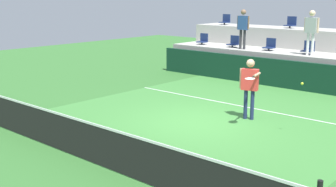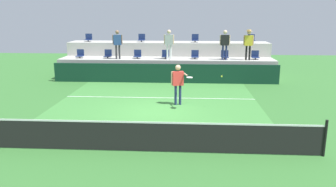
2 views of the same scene
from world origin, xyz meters
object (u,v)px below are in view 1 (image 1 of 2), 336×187
at_px(stadium_chair_lower_left, 234,42).
at_px(stadium_chair_lower_mid_left, 270,45).
at_px(stadium_chair_upper_far_left, 225,20).
at_px(stadium_chair_lower_center, 308,49).
at_px(tennis_ball, 302,84).
at_px(stadium_chair_lower_far_left, 203,40).
at_px(spectator_leaning_on_rail, 243,25).
at_px(spectator_in_white, 311,28).
at_px(stadium_chair_upper_left, 291,23).
at_px(tennis_player, 250,83).

height_order(stadium_chair_lower_left, stadium_chair_lower_mid_left, same).
height_order(stadium_chair_lower_left, stadium_chair_upper_far_left, stadium_chair_upper_far_left).
bearing_deg(stadium_chair_lower_center, tennis_ball, -66.96).
xyz_separation_m(stadium_chair_lower_mid_left, stadium_chair_lower_center, (1.72, 0.00, 0.00)).
distance_m(stadium_chair_lower_far_left, stadium_chair_lower_left, 1.74).
xyz_separation_m(spectator_leaning_on_rail, spectator_in_white, (3.07, 0.00, 0.02)).
bearing_deg(spectator_in_white, stadium_chair_lower_far_left, 176.02).
height_order(spectator_leaning_on_rail, tennis_ball, spectator_leaning_on_rail).
distance_m(stadium_chair_lower_left, tennis_ball, 9.10).
xyz_separation_m(stadium_chair_lower_far_left, stadium_chair_upper_far_left, (0.04, 1.80, 0.85)).
distance_m(stadium_chair_upper_far_left, stadium_chair_upper_left, 3.55).
xyz_separation_m(stadium_chair_upper_far_left, stadium_chair_upper_left, (3.55, 0.00, 0.00)).
bearing_deg(stadium_chair_lower_mid_left, stadium_chair_lower_center, 0.00).
distance_m(stadium_chair_lower_mid_left, stadium_chair_lower_center, 1.72).
bearing_deg(stadium_chair_upper_left, spectator_in_white, -48.52).
distance_m(stadium_chair_lower_center, tennis_ball, 7.11).
relative_size(stadium_chair_lower_far_left, stadium_chair_lower_center, 1.00).
distance_m(stadium_chair_upper_far_left, spectator_in_white, 5.90).
bearing_deg(tennis_player, spectator_leaning_on_rail, 124.02).
relative_size(stadium_chair_lower_left, stadium_chair_upper_far_left, 1.00).
bearing_deg(stadium_chair_lower_far_left, stadium_chair_lower_mid_left, 0.00).
height_order(stadium_chair_lower_far_left, tennis_ball, stadium_chair_lower_far_left).
xyz_separation_m(stadium_chair_lower_center, tennis_ball, (2.78, -6.54, -0.07)).
xyz_separation_m(tennis_player, spectator_in_white, (-0.74, 5.65, 1.21)).
bearing_deg(stadium_chair_upper_left, tennis_ball, -61.77).
bearing_deg(spectator_leaning_on_rail, stadium_chair_lower_left, 151.46).
xyz_separation_m(stadium_chair_upper_far_left, spectator_leaning_on_rail, (2.41, -2.18, -0.03)).
height_order(stadium_chair_lower_far_left, stadium_chair_lower_mid_left, same).
relative_size(stadium_chair_upper_far_left, spectator_in_white, 0.30).
relative_size(stadium_chair_lower_far_left, stadium_chair_lower_left, 1.00).
relative_size(stadium_chair_upper_far_left, spectator_leaning_on_rail, 0.30).
bearing_deg(stadium_chair_upper_far_left, stadium_chair_lower_center, -18.94).
xyz_separation_m(tennis_player, tennis_ball, (1.81, -0.50, 0.29)).
xyz_separation_m(stadium_chair_lower_center, spectator_in_white, (0.23, -0.38, 0.84)).
bearing_deg(spectator_in_white, tennis_player, -82.51).
relative_size(stadium_chair_upper_far_left, tennis_ball, 7.65).
bearing_deg(tennis_player, spectator_in_white, 97.49).
height_order(tennis_player, tennis_ball, tennis_player).
xyz_separation_m(stadium_chair_lower_center, stadium_chair_upper_far_left, (-5.25, 1.80, 0.85)).
relative_size(stadium_chair_lower_mid_left, stadium_chair_upper_far_left, 1.00).
height_order(stadium_chair_lower_center, tennis_player, tennis_player).
bearing_deg(tennis_ball, stadium_chair_lower_left, 134.05).
height_order(stadium_chair_upper_left, tennis_ball, stadium_chair_upper_left).
xyz_separation_m(tennis_player, spectator_leaning_on_rail, (-3.82, 5.65, 1.19)).
bearing_deg(tennis_player, stadium_chair_lower_center, 99.18).
distance_m(stadium_chair_lower_center, spectator_in_white, 0.96).
height_order(stadium_chair_lower_mid_left, tennis_player, tennis_player).
bearing_deg(stadium_chair_lower_mid_left, tennis_player, -65.97).
height_order(stadium_chair_lower_left, stadium_chair_upper_left, stadium_chair_upper_left).
height_order(stadium_chair_lower_center, stadium_chair_upper_left, stadium_chair_upper_left).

